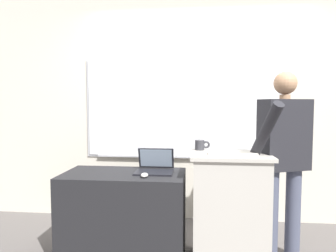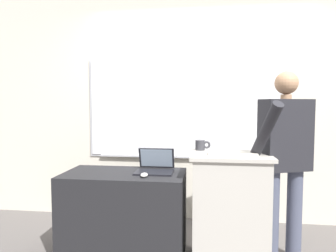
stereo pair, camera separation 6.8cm
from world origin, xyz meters
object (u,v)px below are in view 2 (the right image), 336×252
laptop (155,166)px  wireless_keyboard (232,154)px  side_desk (124,214)px  coffee_mug (201,145)px  person_presenter (285,154)px  computer_mouse_by_laptop (144,175)px  lectern_podium (230,208)px

laptop → wireless_keyboard: bearing=-12.9°
wireless_keyboard → side_desk: bearing=175.7°
side_desk → coffee_mug: size_ratio=7.67×
side_desk → person_presenter: bearing=3.3°
side_desk → person_presenter: person_presenter is taller
side_desk → coffee_mug: coffee_mug is taller
computer_mouse_by_laptop → coffee_mug: bearing=32.6°
computer_mouse_by_laptop → coffee_mug: 0.59m
lectern_podium → computer_mouse_by_laptop: size_ratio=9.53×
lectern_podium → person_presenter: bearing=10.8°
lectern_podium → wireless_keyboard: wireless_keyboard is taller
person_presenter → computer_mouse_by_laptop: 1.21m
lectern_podium → computer_mouse_by_laptop: (-0.72, -0.12, 0.30)m
lectern_podium → coffee_mug: coffee_mug is taller
computer_mouse_by_laptop → coffee_mug: (0.46, 0.30, 0.22)m
person_presenter → wireless_keyboard: person_presenter is taller
side_desk → computer_mouse_by_laptop: 0.47m
laptop → coffee_mug: bearing=11.4°
laptop → coffee_mug: (0.41, 0.08, 0.18)m
person_presenter → computer_mouse_by_laptop: size_ratio=16.49×
side_desk → person_presenter: 1.51m
side_desk → lectern_podium: bearing=-0.6°
lectern_podium → person_presenter: 0.67m
lectern_podium → laptop: 0.75m
person_presenter → computer_mouse_by_laptop: bearing=170.8°
laptop → coffee_mug: coffee_mug is taller
lectern_podium → laptop: (-0.66, 0.09, 0.34)m
side_desk → wireless_keyboard: (0.94, -0.07, 0.58)m
laptop → wireless_keyboard: size_ratio=0.84×
lectern_podium → computer_mouse_by_laptop: lectern_podium is taller
computer_mouse_by_laptop → person_presenter: bearing=10.1°
lectern_podium → side_desk: size_ratio=0.88×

